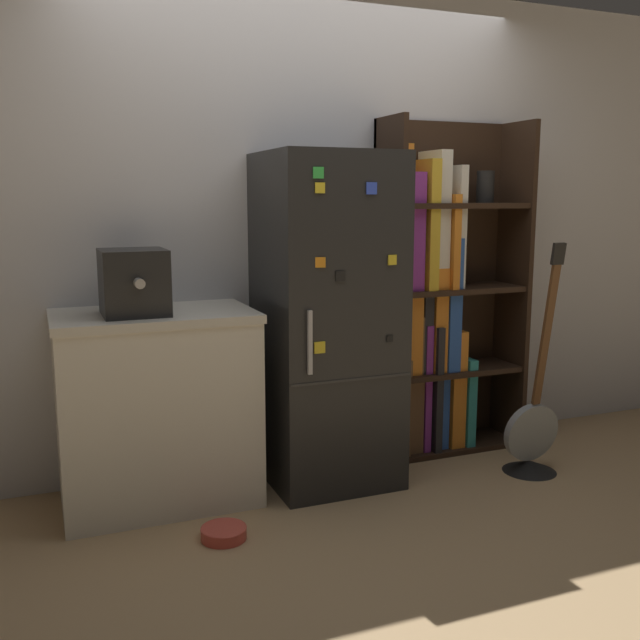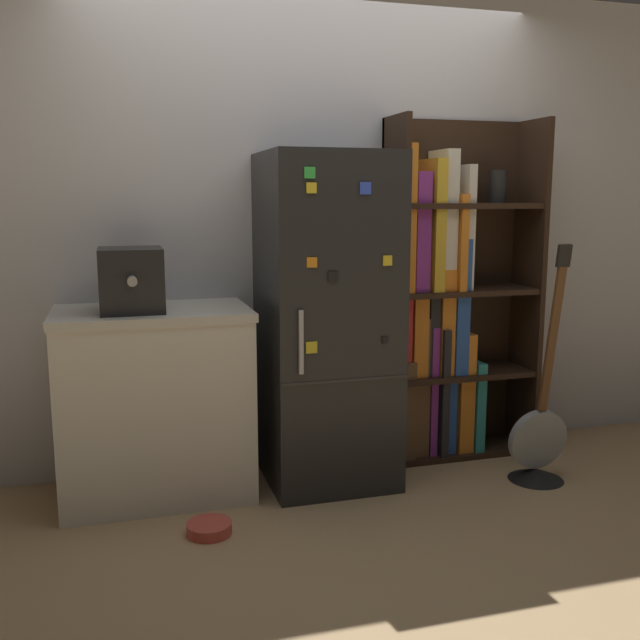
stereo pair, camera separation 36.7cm
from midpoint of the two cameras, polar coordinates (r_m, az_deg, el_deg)
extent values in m
plane|color=tan|center=(3.78, 3.93, -13.13)|extent=(16.00, 16.00, 0.00)
cube|color=silver|center=(3.93, 1.76, 7.31)|extent=(8.00, 0.05, 2.60)
cube|color=black|center=(3.65, 3.39, -0.06)|extent=(0.64, 0.64, 1.69)
cube|color=#333333|center=(3.41, 5.18, -4.87)|extent=(0.63, 0.01, 0.01)
cube|color=#B2B2B7|center=(3.28, 1.67, -1.83)|extent=(0.02, 0.02, 0.30)
cube|color=yellow|center=(3.39, 8.54, 4.71)|extent=(0.05, 0.01, 0.05)
cube|color=yellow|center=(3.31, 2.49, -2.24)|extent=(0.06, 0.01, 0.06)
cube|color=black|center=(3.29, 4.25, 3.49)|extent=(0.05, 0.01, 0.05)
cube|color=yellow|center=(3.24, 2.61, 10.52)|extent=(0.05, 0.01, 0.05)
cube|color=green|center=(3.24, 2.49, 11.70)|extent=(0.05, 0.01, 0.05)
cube|color=orange|center=(3.25, 2.60, 4.62)|extent=(0.05, 0.02, 0.05)
cube|color=black|center=(3.44, 8.30, -1.61)|extent=(0.03, 0.01, 0.03)
cube|color=blue|center=(3.33, 6.87, 10.43)|extent=(0.06, 0.01, 0.06)
cube|color=black|center=(3.94, 8.59, 2.08)|extent=(0.03, 0.34, 1.90)
cube|color=black|center=(4.35, 18.55, 2.40)|extent=(0.03, 0.34, 1.90)
cube|color=black|center=(4.26, 12.77, 2.53)|extent=(0.86, 0.03, 1.90)
cube|color=black|center=(4.34, 13.31, -10.05)|extent=(0.80, 0.31, 0.03)
cube|color=black|center=(4.21, 13.56, -4.16)|extent=(0.80, 0.31, 0.03)
cube|color=black|center=(4.13, 13.82, 2.25)|extent=(0.80, 0.31, 0.03)
cube|color=black|center=(4.09, 14.09, 8.85)|extent=(0.80, 0.31, 0.03)
cube|color=brown|center=(4.10, 9.06, -6.81)|extent=(0.07, 0.29, 0.55)
cube|color=brown|center=(4.10, 10.21, -5.15)|extent=(0.08, 0.22, 0.78)
cube|color=purple|center=(4.14, 11.08, -5.42)|extent=(0.04, 0.23, 0.73)
cube|color=#262628|center=(4.17, 11.71, -5.41)|extent=(0.04, 0.30, 0.72)
cube|color=#2D59B2|center=(4.21, 12.42, -5.94)|extent=(0.06, 0.22, 0.63)
cube|color=orange|center=(4.23, 13.54, -5.52)|extent=(0.09, 0.23, 0.69)
cube|color=teal|center=(4.29, 14.43, -6.50)|extent=(0.05, 0.26, 0.52)
cube|color=red|center=(3.98, 9.11, -0.04)|extent=(0.04, 0.24, 0.62)
cube|color=orange|center=(4.01, 10.16, 0.40)|extent=(0.08, 0.22, 0.67)
cube|color=#262628|center=(4.06, 11.13, -0.73)|extent=(0.06, 0.22, 0.50)
cube|color=orange|center=(4.08, 12.15, -0.07)|extent=(0.08, 0.23, 0.59)
cube|color=#2D59B2|center=(4.11, 13.22, 1.11)|extent=(0.08, 0.25, 0.76)
cube|color=orange|center=(3.92, 9.35, 7.99)|extent=(0.04, 0.28, 0.78)
cube|color=purple|center=(3.96, 10.32, 6.94)|extent=(0.08, 0.24, 0.64)
cube|color=gold|center=(4.00, 11.45, 7.43)|extent=(0.06, 0.28, 0.71)
cube|color=silver|center=(4.04, 12.36, 7.78)|extent=(0.07, 0.25, 0.76)
cube|color=orange|center=(4.07, 13.15, 6.09)|extent=(0.04, 0.29, 0.52)
cube|color=silver|center=(4.08, 13.85, 7.18)|extent=(0.05, 0.23, 0.68)
cylinder|color=black|center=(4.20, 16.54, 10.19)|extent=(0.10, 0.10, 0.18)
cube|color=silver|center=(3.59, -10.19, -6.88)|extent=(0.91, 0.58, 0.90)
cube|color=beige|center=(3.49, -10.43, 0.53)|extent=(0.93, 0.60, 0.04)
cube|color=black|center=(3.40, -11.93, 3.14)|extent=(0.29, 0.31, 0.30)
cylinder|color=#A5A39E|center=(3.22, -11.68, 3.04)|extent=(0.04, 0.06, 0.04)
cone|color=black|center=(4.05, 19.45, -11.59)|extent=(0.29, 0.29, 0.06)
cylinder|color=gray|center=(3.99, 19.60, -9.03)|extent=(0.32, 0.09, 0.32)
cube|color=brown|center=(3.80, 20.73, -1.59)|extent=(0.04, 0.13, 0.76)
cube|color=black|center=(3.69, 21.68, 4.79)|extent=(0.07, 0.04, 0.11)
cylinder|color=#D84C3F|center=(3.29, -5.59, -16.31)|extent=(0.20, 0.20, 0.05)
torus|color=#D84C3F|center=(3.28, -5.60, -15.99)|extent=(0.20, 0.20, 0.01)
camera|label=1|loc=(0.18, -87.14, 0.49)|focal=40.00mm
camera|label=2|loc=(0.18, 92.86, -0.49)|focal=40.00mm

